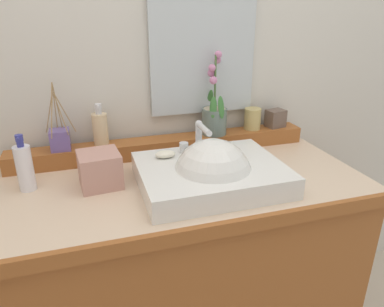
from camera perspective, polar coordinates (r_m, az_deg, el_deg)
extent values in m
cube|color=beige|center=(1.52, -6.32, 17.75)|extent=(2.98, 0.20, 2.54)
cube|color=#9A5526|center=(1.49, -1.55, -19.25)|extent=(1.23, 0.58, 0.80)
cube|color=beige|center=(1.25, -1.75, -4.77)|extent=(1.26, 0.60, 0.04)
cube|color=#9A5526|center=(1.00, 2.97, -12.26)|extent=(1.26, 0.02, 0.04)
cube|color=#9A5526|center=(1.45, -4.35, 1.19)|extent=(1.18, 0.10, 0.06)
cube|color=white|center=(1.19, 2.99, -3.33)|extent=(0.47, 0.37, 0.07)
sphere|color=white|center=(1.18, 3.30, -3.85)|extent=(0.26, 0.26, 0.26)
cylinder|color=silver|center=(1.27, 1.07, 2.57)|extent=(0.02, 0.02, 0.10)
cylinder|color=silver|center=(1.21, 1.90, 3.96)|extent=(0.02, 0.11, 0.02)
sphere|color=silver|center=(1.26, 1.08, 4.71)|extent=(0.03, 0.03, 0.03)
cylinder|color=silver|center=(1.27, -1.30, 0.96)|extent=(0.03, 0.03, 0.04)
cylinder|color=silver|center=(1.30, 3.36, 1.48)|extent=(0.03, 0.03, 0.04)
ellipsoid|color=silver|center=(1.23, -4.27, -0.12)|extent=(0.07, 0.04, 0.02)
cylinder|color=slate|center=(1.47, 3.54, 5.14)|extent=(0.10, 0.10, 0.11)
cylinder|color=tan|center=(1.46, 3.59, 6.92)|extent=(0.09, 0.09, 0.01)
cylinder|color=#476B38|center=(1.43, 3.69, 11.20)|extent=(0.01, 0.01, 0.21)
ellipsoid|color=#387033|center=(1.42, 4.64, 7.31)|extent=(0.03, 0.03, 0.09)
ellipsoid|color=#387033|center=(1.50, 2.87, 8.21)|extent=(0.03, 0.03, 0.11)
ellipsoid|color=#387033|center=(1.41, 3.39, 7.30)|extent=(0.04, 0.04, 0.08)
sphere|color=#C679A7|center=(1.42, 3.41, 11.51)|extent=(0.03, 0.03, 0.03)
sphere|color=#C679A7|center=(1.44, 3.08, 12.62)|extent=(0.03, 0.03, 0.03)
sphere|color=#C679A7|center=(1.41, 3.20, 13.41)|extent=(0.03, 0.03, 0.03)
sphere|color=#C679A7|center=(1.45, 4.08, 14.58)|extent=(0.03, 0.03, 0.03)
sphere|color=#C679A7|center=(1.42, 4.19, 15.40)|extent=(0.03, 0.03, 0.03)
cylinder|color=beige|center=(1.40, -14.34, 3.77)|extent=(0.06, 0.06, 0.12)
cylinder|color=silver|center=(1.38, -14.60, 6.47)|extent=(0.02, 0.02, 0.02)
cylinder|color=silver|center=(1.37, -14.68, 7.23)|extent=(0.03, 0.03, 0.02)
cylinder|color=silver|center=(1.36, -14.66, 7.23)|extent=(0.01, 0.03, 0.01)
cylinder|color=tan|center=(1.55, 9.57, 5.45)|extent=(0.07, 0.07, 0.09)
cube|color=#68539B|center=(1.39, -20.17, 2.07)|extent=(0.07, 0.07, 0.07)
cylinder|color=#9E7A4C|center=(1.36, -19.52, 6.18)|extent=(0.06, 0.01, 0.15)
cylinder|color=#9E7A4C|center=(1.37, -20.54, 6.90)|extent=(0.02, 0.03, 0.18)
cylinder|color=#9E7A4C|center=(1.38, -20.81, 6.07)|extent=(0.01, 0.03, 0.14)
cylinder|color=#9E7A4C|center=(1.37, -21.67, 6.28)|extent=(0.05, 0.02, 0.16)
cylinder|color=#9E7A4C|center=(1.36, -21.35, 6.28)|extent=(0.03, 0.02, 0.17)
cylinder|color=#9E7A4C|center=(1.33, -21.37, 6.32)|extent=(0.03, 0.07, 0.18)
cylinder|color=#9E7A4C|center=(1.35, -20.05, 5.83)|extent=(0.04, 0.04, 0.14)
cube|color=brown|center=(1.60, 13.09, 5.45)|extent=(0.09, 0.07, 0.07)
cylinder|color=white|center=(1.26, -24.98, -2.16)|extent=(0.05, 0.05, 0.15)
cylinder|color=navy|center=(1.23, -25.60, 1.40)|extent=(0.02, 0.02, 0.02)
cylinder|color=navy|center=(1.22, -25.75, 2.22)|extent=(0.02, 0.02, 0.02)
cylinder|color=navy|center=(1.21, -25.86, 2.18)|extent=(0.01, 0.03, 0.01)
cube|color=tan|center=(1.21, -14.41, -2.44)|extent=(0.14, 0.14, 0.11)
cube|color=silver|center=(1.46, 1.76, 15.80)|extent=(0.43, 0.02, 0.48)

